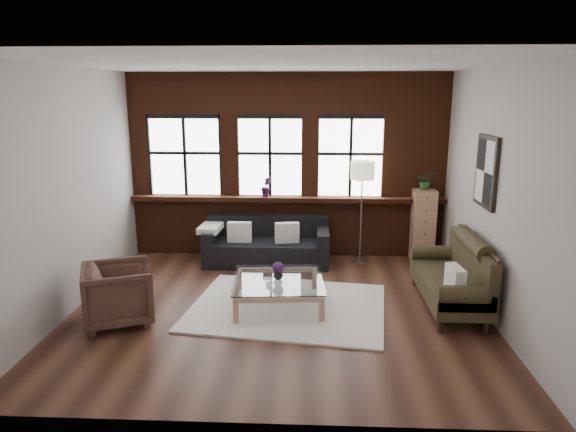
{
  "coord_description": "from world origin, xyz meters",
  "views": [
    {
      "loc": [
        0.43,
        -6.48,
        2.86
      ],
      "look_at": [
        0.1,
        0.6,
        1.15
      ],
      "focal_mm": 32.0,
      "sensor_mm": 36.0,
      "label": 1
    }
  ],
  "objects_px": {
    "armchair": "(119,294)",
    "drawer_chest": "(423,225)",
    "dark_sofa": "(267,242)",
    "floor_lamp": "(361,208)",
    "vase": "(278,274)",
    "coffee_table": "(278,293)",
    "vintage_settee": "(449,273)"
  },
  "relations": [
    {
      "from": "vintage_settee",
      "to": "vase",
      "type": "height_order",
      "value": "vintage_settee"
    },
    {
      "from": "armchair",
      "to": "floor_lamp",
      "type": "bearing_deg",
      "value": -74.46
    },
    {
      "from": "coffee_table",
      "to": "dark_sofa",
      "type": "bearing_deg",
      "value": 99.75
    },
    {
      "from": "dark_sofa",
      "to": "vintage_settee",
      "type": "distance_m",
      "value": 3.15
    },
    {
      "from": "armchair",
      "to": "drawer_chest",
      "type": "height_order",
      "value": "drawer_chest"
    },
    {
      "from": "dark_sofa",
      "to": "coffee_table",
      "type": "relative_size",
      "value": 1.75
    },
    {
      "from": "coffee_table",
      "to": "drawer_chest",
      "type": "distance_m",
      "value": 3.24
    },
    {
      "from": "dark_sofa",
      "to": "armchair",
      "type": "height_order",
      "value": "armchair"
    },
    {
      "from": "vintage_settee",
      "to": "floor_lamp",
      "type": "height_order",
      "value": "floor_lamp"
    },
    {
      "from": "vintage_settee",
      "to": "armchair",
      "type": "xyz_separation_m",
      "value": [
        -4.3,
        -0.68,
        -0.11
      ]
    },
    {
      "from": "vase",
      "to": "drawer_chest",
      "type": "bearing_deg",
      "value": 42.33
    },
    {
      "from": "vase",
      "to": "dark_sofa",
      "type": "bearing_deg",
      "value": 99.75
    },
    {
      "from": "coffee_table",
      "to": "vase",
      "type": "height_order",
      "value": "vase"
    },
    {
      "from": "armchair",
      "to": "floor_lamp",
      "type": "relative_size",
      "value": 0.44
    },
    {
      "from": "vintage_settee",
      "to": "armchair",
      "type": "bearing_deg",
      "value": -171.06
    },
    {
      "from": "coffee_table",
      "to": "floor_lamp",
      "type": "relative_size",
      "value": 0.64
    },
    {
      "from": "dark_sofa",
      "to": "armchair",
      "type": "xyz_separation_m",
      "value": [
        -1.67,
        -2.41,
        0.0
      ]
    },
    {
      "from": "coffee_table",
      "to": "floor_lamp",
      "type": "distance_m",
      "value": 2.48
    },
    {
      "from": "dark_sofa",
      "to": "armchair",
      "type": "distance_m",
      "value": 2.94
    },
    {
      "from": "armchair",
      "to": "coffee_table",
      "type": "bearing_deg",
      "value": -96.08
    },
    {
      "from": "dark_sofa",
      "to": "vintage_settee",
      "type": "bearing_deg",
      "value": -33.5
    },
    {
      "from": "dark_sofa",
      "to": "floor_lamp",
      "type": "relative_size",
      "value": 1.11
    },
    {
      "from": "coffee_table",
      "to": "vase",
      "type": "bearing_deg",
      "value": -45.0
    },
    {
      "from": "floor_lamp",
      "to": "vintage_settee",
      "type": "bearing_deg",
      "value": -61.65
    },
    {
      "from": "dark_sofa",
      "to": "vase",
      "type": "distance_m",
      "value": 1.85
    },
    {
      "from": "vintage_settee",
      "to": "armchair",
      "type": "relative_size",
      "value": 2.2
    },
    {
      "from": "dark_sofa",
      "to": "coffee_table",
      "type": "bearing_deg",
      "value": -80.25
    },
    {
      "from": "drawer_chest",
      "to": "coffee_table",
      "type": "bearing_deg",
      "value": -137.67
    },
    {
      "from": "armchair",
      "to": "coffee_table",
      "type": "height_order",
      "value": "armchair"
    },
    {
      "from": "dark_sofa",
      "to": "drawer_chest",
      "type": "distance_m",
      "value": 2.72
    },
    {
      "from": "dark_sofa",
      "to": "armchair",
      "type": "bearing_deg",
      "value": -124.76
    },
    {
      "from": "vase",
      "to": "armchair",
      "type": "bearing_deg",
      "value": -163.52
    }
  ]
}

